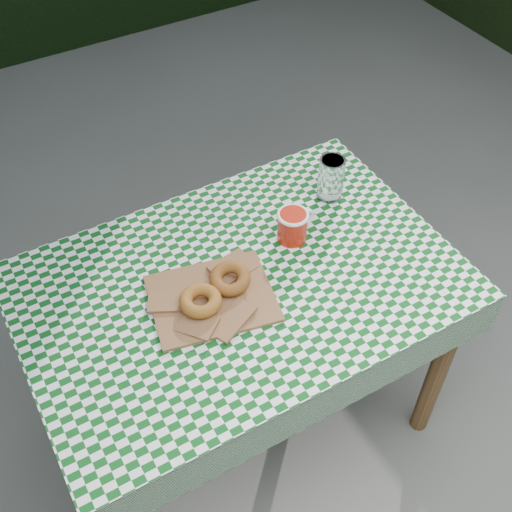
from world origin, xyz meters
The scene contains 8 objects.
ground centered at (0.00, 0.00, 0.00)m, with size 60.00×60.00×0.00m, color #52534D.
table centered at (0.15, 0.05, 0.38)m, with size 1.18×0.79×0.75m, color brown.
tablecloth centered at (0.15, 0.05, 0.75)m, with size 1.20×0.81×0.01m, color #0B4715.
paper_bag centered at (0.05, 0.02, 0.76)m, with size 0.33×0.26×0.02m, color olive.
bagel_front centered at (0.01, 0.01, 0.79)m, with size 0.11×0.11×0.04m, color #A57322.
bagel_back centered at (0.11, 0.04, 0.79)m, with size 0.11×0.11×0.04m, color brown.
coffee_mug centered at (0.36, 0.11, 0.80)m, with size 0.17×0.17×0.10m, color #B01B0B, non-canonical shape.
drinking_glass centered at (0.56, 0.21, 0.83)m, with size 0.08×0.08×0.14m, color white.
Camera 1 is at (-0.39, -0.98, 2.10)m, focal length 45.04 mm.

